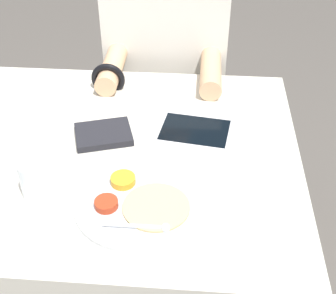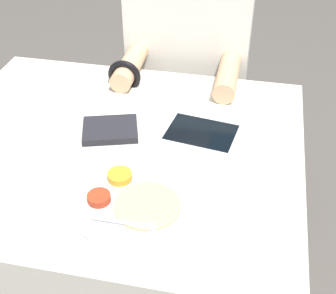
{
  "view_description": "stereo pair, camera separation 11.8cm",
  "coord_description": "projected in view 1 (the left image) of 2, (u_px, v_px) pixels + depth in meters",
  "views": [
    {
      "loc": [
        0.24,
        -0.99,
        1.53
      ],
      "look_at": [
        0.16,
        -0.06,
        0.8
      ],
      "focal_mm": 50.0,
      "sensor_mm": 36.0,
      "label": 1
    },
    {
      "loc": [
        0.35,
        -0.97,
        1.53
      ],
      "look_at": [
        0.16,
        -0.06,
        0.8
      ],
      "focal_mm": 50.0,
      "sensor_mm": 36.0,
      "label": 2
    }
  ],
  "objects": [
    {
      "name": "red_notebook",
      "position": [
        103.0,
        135.0,
        1.31
      ],
      "size": [
        0.18,
        0.16,
        0.02
      ],
      "color": "silver",
      "rests_on": "dining_table"
    },
    {
      "name": "thali_tray",
      "position": [
        136.0,
        203.0,
        1.1
      ],
      "size": [
        0.29,
        0.29,
        0.03
      ],
      "color": "#B7BABF",
      "rests_on": "dining_table"
    },
    {
      "name": "drinking_glass",
      "position": [
        34.0,
        180.0,
        1.1
      ],
      "size": [
        0.07,
        0.07,
        0.1
      ],
      "color": "silver",
      "rests_on": "dining_table"
    },
    {
      "name": "person_diner",
      "position": [
        166.0,
        89.0,
        1.84
      ],
      "size": [
        0.44,
        0.45,
        1.24
      ],
      "color": "black",
      "rests_on": "ground_plane"
    },
    {
      "name": "tablet_device",
      "position": [
        195.0,
        131.0,
        1.33
      ],
      "size": [
        0.23,
        0.18,
        0.01
      ],
      "color": "#B7B7BC",
      "rests_on": "dining_table"
    },
    {
      "name": "dining_table",
      "position": [
        119.0,
        240.0,
        1.5
      ],
      "size": [
        1.03,
        0.87,
        0.74
      ],
      "color": "beige",
      "rests_on": "ground_plane"
    }
  ]
}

